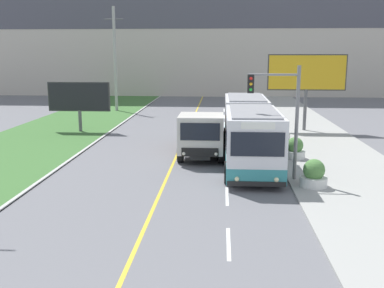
{
  "coord_description": "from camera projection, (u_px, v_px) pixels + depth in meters",
  "views": [
    {
      "loc": [
        2.48,
        -4.97,
        5.67
      ],
      "look_at": [
        1.1,
        15.94,
        1.4
      ],
      "focal_mm": 42.0,
      "sensor_mm": 36.0,
      "label": 1
    }
  ],
  "objects": [
    {
      "name": "city_bus",
      "position": [
        249.0,
        130.0,
        24.3
      ],
      "size": [
        2.63,
        12.58,
        3.06
      ],
      "color": "silver",
      "rests_on": "ground_plane"
    },
    {
      "name": "planter_round_near",
      "position": [
        314.0,
        175.0,
        19.02
      ],
      "size": [
        1.15,
        1.15,
        1.19
      ],
      "color": "silver",
      "rests_on": "sidewalk_right"
    },
    {
      "name": "utility_pole_far",
      "position": [
        115.0,
        59.0,
        43.68
      ],
      "size": [
        1.8,
        0.28,
        10.02
      ],
      "color": "#9E9E99",
      "rests_on": "ground_plane"
    },
    {
      "name": "planter_round_second",
      "position": [
        295.0,
        149.0,
        24.09
      ],
      "size": [
        1.1,
        1.1,
        1.16
      ],
      "color": "silver",
      "rests_on": "sidewalk_right"
    },
    {
      "name": "dump_truck",
      "position": [
        202.0,
        135.0,
        24.41
      ],
      "size": [
        2.44,
        6.42,
        2.49
      ],
      "color": "black",
      "rests_on": "ground_plane"
    },
    {
      "name": "traffic_light_mast",
      "position": [
        281.0,
        108.0,
        19.68
      ],
      "size": [
        2.28,
        0.32,
        5.14
      ],
      "color": "slate",
      "rests_on": "ground_plane"
    },
    {
      "name": "billboard_small",
      "position": [
        79.0,
        98.0,
        32.39
      ],
      "size": [
        4.5,
        0.24,
        3.61
      ],
      "color": "#59595B",
      "rests_on": "ground_plane"
    },
    {
      "name": "planter_round_third",
      "position": [
        281.0,
        132.0,
        29.17
      ],
      "size": [
        1.21,
        1.21,
        1.22
      ],
      "color": "silver",
      "rests_on": "sidewalk_right"
    },
    {
      "name": "apartment_block_background",
      "position": [
        204.0,
        2.0,
        60.39
      ],
      "size": [
        80.0,
        8.04,
        24.84
      ],
      "color": "beige",
      "rests_on": "ground_plane"
    },
    {
      "name": "billboard_large",
      "position": [
        307.0,
        74.0,
        32.26
      ],
      "size": [
        5.61,
        0.24,
        5.57
      ],
      "color": "#59595B",
      "rests_on": "ground_plane"
    }
  ]
}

